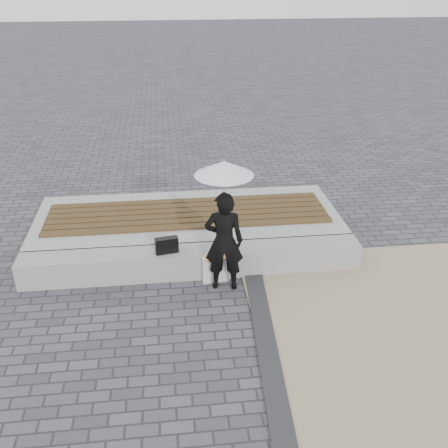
# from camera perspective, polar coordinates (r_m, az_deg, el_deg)

# --- Properties ---
(ground) EXTENTS (80.00, 80.00, 0.00)m
(ground) POSITION_cam_1_polar(r_m,az_deg,el_deg) (6.62, -2.44, -12.55)
(ground) COLOR #4D4D52
(ground) RESTS_ON ground
(edging_band) EXTENTS (0.61, 5.20, 0.04)m
(edging_band) POSITION_cam_1_polar(r_m,az_deg,el_deg) (6.31, 4.96, -14.73)
(edging_band) COLOR #2B2B2E
(edging_band) RESTS_ON ground
(seating_ledge) EXTENTS (5.00, 0.45, 0.40)m
(seating_ledge) POSITION_cam_1_polar(r_m,az_deg,el_deg) (7.82, -3.40, -4.03)
(seating_ledge) COLOR gray
(seating_ledge) RESTS_ON ground
(timber_platform) EXTENTS (5.00, 2.00, 0.40)m
(timber_platform) POSITION_cam_1_polar(r_m,az_deg,el_deg) (8.88, -3.89, -0.12)
(timber_platform) COLOR #A9AAA5
(timber_platform) RESTS_ON ground
(timber_decking) EXTENTS (4.60, 1.20, 0.04)m
(timber_decking) POSITION_cam_1_polar(r_m,az_deg,el_deg) (8.78, -3.93, 1.16)
(timber_decking) COLOR brown
(timber_decking) RESTS_ON timber_platform
(woman) EXTENTS (0.58, 0.42, 1.46)m
(woman) POSITION_cam_1_polar(r_m,az_deg,el_deg) (7.22, 0.00, -1.90)
(woman) COLOR black
(woman) RESTS_ON ground
(parasol) EXTENTS (0.77, 0.77, 0.99)m
(parasol) POSITION_cam_1_polar(r_m,az_deg,el_deg) (6.78, 0.00, 6.05)
(parasol) COLOR #B9BABE
(parasol) RESTS_ON ground
(handbag) EXTENTS (0.35, 0.18, 0.23)m
(handbag) POSITION_cam_1_polar(r_m,az_deg,el_deg) (7.62, -6.23, -2.30)
(handbag) COLOR black
(handbag) RESTS_ON seating_ledge
(canvas_tote) EXTENTS (0.39, 0.19, 0.40)m
(canvas_tote) POSITION_cam_1_polar(r_m,az_deg,el_deg) (7.64, -0.95, -4.80)
(canvas_tote) COLOR white
(canvas_tote) RESTS_ON ground
(magazine) EXTENTS (0.29, 0.23, 0.01)m
(magazine) POSITION_cam_1_polar(r_m,az_deg,el_deg) (7.49, -0.92, -3.66)
(magazine) COLOR #E84A2A
(magazine) RESTS_ON canvas_tote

